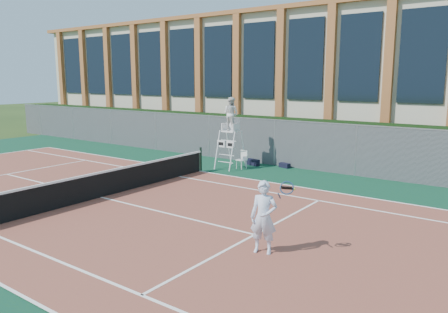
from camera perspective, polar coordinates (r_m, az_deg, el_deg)
The scene contains 12 objects.
ground at distance 16.07m, azimuth -15.77°, elevation -5.24°, with size 120.00×120.00×0.00m, color #233814.
apron at distance 16.68m, azimuth -13.07°, elevation -4.55°, with size 36.00×20.00×0.01m, color #0D392B.
tennis_court at distance 16.06m, azimuth -15.77°, elevation -5.18°, with size 23.77×10.97×0.02m, color brown.
tennis_net at distance 15.94m, azimuth -15.86°, elevation -3.38°, with size 0.10×11.30×1.10m.
fence at distance 22.25m, azimuth 2.13°, elevation 2.22°, with size 40.00×0.06×2.20m, color #595E60, non-canonical shape.
hedge at distance 23.24m, azimuth 3.78°, elevation 2.54°, with size 40.00×1.40×2.20m, color black.
building at distance 30.07m, azimuth 12.09°, elevation 9.87°, with size 45.00×10.60×8.22m.
umpire_chair at distance 20.29m, azimuth 0.92°, elevation 5.32°, with size 0.94×1.44×3.37m.
plastic_chair at distance 20.37m, azimuth 2.46°, elevation -0.19°, with size 0.46×0.46×0.86m.
sports_bag_near at distance 21.27m, azimuth 3.77°, elevation -0.74°, with size 0.69×0.28×0.30m, color black.
sports_bag_far at distance 20.83m, azimuth 7.91°, elevation -1.15°, with size 0.55×0.24×0.22m, color black.
tennis_player at distance 10.48m, azimuth 5.23°, elevation -7.88°, with size 1.03×0.75×1.77m.
Camera 1 is at (12.28, -9.50, 4.14)m, focal length 35.00 mm.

